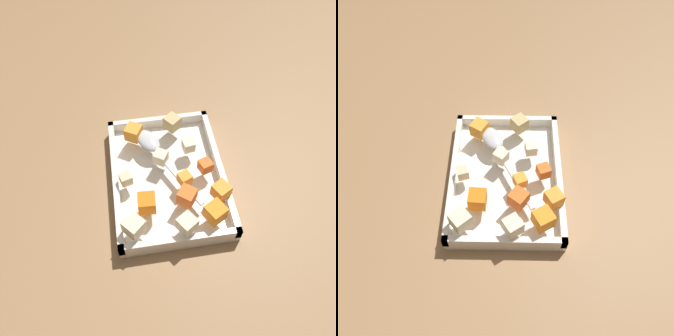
% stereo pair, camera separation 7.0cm
% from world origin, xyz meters
% --- Properties ---
extents(ground_plane, '(4.00, 4.00, 0.00)m').
position_xyz_m(ground_plane, '(0.00, 0.00, 0.00)').
color(ground_plane, '#936D47').
extents(baking_dish, '(0.32, 0.23, 0.04)m').
position_xyz_m(baking_dish, '(-0.02, -0.02, 0.01)').
color(baking_dish, white).
rests_on(baking_dish, ground_plane).
extents(carrot_chunk_near_right, '(0.04, 0.04, 0.03)m').
position_xyz_m(carrot_chunk_near_right, '(0.08, 0.04, 0.06)').
color(carrot_chunk_near_right, orange).
rests_on(carrot_chunk_near_right, baking_dish).
extents(carrot_chunk_under_handle, '(0.03, 0.03, 0.02)m').
position_xyz_m(carrot_chunk_under_handle, '(-0.05, -0.05, 0.05)').
color(carrot_chunk_under_handle, orange).
rests_on(carrot_chunk_under_handle, baking_dish).
extents(carrot_chunk_far_right, '(0.04, 0.04, 0.03)m').
position_xyz_m(carrot_chunk_far_right, '(-0.09, -0.11, 0.06)').
color(carrot_chunk_far_right, orange).
rests_on(carrot_chunk_far_right, baking_dish).
extents(carrot_chunk_near_left, '(0.04, 0.04, 0.03)m').
position_xyz_m(carrot_chunk_near_left, '(-0.10, 0.04, 0.06)').
color(carrot_chunk_near_left, orange).
rests_on(carrot_chunk_near_left, baking_dish).
extents(carrot_chunk_mid_right, '(0.03, 0.03, 0.02)m').
position_xyz_m(carrot_chunk_mid_right, '(-0.03, -0.09, 0.05)').
color(carrot_chunk_mid_right, orange).
rests_on(carrot_chunk_mid_right, baking_dish).
extents(carrot_chunk_corner_se, '(0.05, 0.05, 0.03)m').
position_xyz_m(carrot_chunk_corner_se, '(-0.14, -0.09, 0.06)').
color(carrot_chunk_corner_se, orange).
rests_on(carrot_chunk_corner_se, baking_dish).
extents(carrot_chunk_center, '(0.04, 0.04, 0.03)m').
position_xyz_m(carrot_chunk_center, '(-0.09, -0.04, 0.06)').
color(carrot_chunk_center, orange).
rests_on(carrot_chunk_center, baking_dish).
extents(potato_chunk_mid_left, '(0.03, 0.03, 0.02)m').
position_xyz_m(potato_chunk_mid_left, '(-0.03, 0.07, 0.05)').
color(potato_chunk_mid_left, beige).
rests_on(potato_chunk_mid_left, baking_dish).
extents(potato_chunk_near_spoon, '(0.04, 0.04, 0.03)m').
position_xyz_m(potato_chunk_near_spoon, '(-0.15, -0.03, 0.06)').
color(potato_chunk_near_spoon, beige).
rests_on(potato_chunk_near_spoon, baking_dish).
extents(potato_chunk_front_center, '(0.03, 0.03, 0.02)m').
position_xyz_m(potato_chunk_front_center, '(0.03, -0.07, 0.05)').
color(potato_chunk_front_center, beige).
rests_on(potato_chunk_front_center, baking_dish).
extents(potato_chunk_heap_top, '(0.04, 0.04, 0.03)m').
position_xyz_m(potato_chunk_heap_top, '(0.01, -0.01, 0.05)').
color(potato_chunk_heap_top, beige).
rests_on(potato_chunk_heap_top, baking_dish).
extents(potato_chunk_corner_ne, '(0.04, 0.04, 0.03)m').
position_xyz_m(potato_chunk_corner_ne, '(0.10, -0.04, 0.06)').
color(potato_chunk_corner_ne, tan).
rests_on(potato_chunk_corner_ne, baking_dish).
extents(potato_chunk_corner_sw, '(0.05, 0.05, 0.03)m').
position_xyz_m(potato_chunk_corner_sw, '(-0.14, 0.07, 0.06)').
color(potato_chunk_corner_sw, beige).
rests_on(potato_chunk_corner_sw, baking_dish).
extents(serving_spoon, '(0.21, 0.12, 0.02)m').
position_xyz_m(serving_spoon, '(0.05, 0.01, 0.05)').
color(serving_spoon, silver).
rests_on(serving_spoon, baking_dish).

